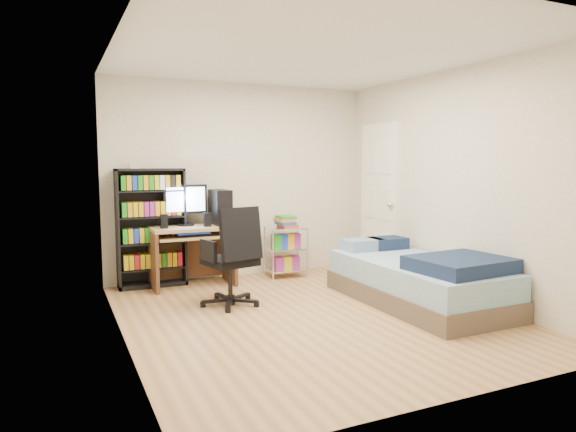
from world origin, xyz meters
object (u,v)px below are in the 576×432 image
bed (419,280)px  office_chair (232,274)px  media_shelf (151,226)px  computer_desk (199,231)px

bed → office_chair: bearing=157.5°
media_shelf → computer_desk: 0.57m
media_shelf → computer_desk: bearing=-14.7°
bed → computer_desk: bearing=135.9°
computer_desk → media_shelf: bearing=165.3°
media_shelf → bed: 3.14m
media_shelf → bed: size_ratio=0.72×
office_chair → computer_desk: bearing=80.8°
computer_desk → office_chair: computer_desk is taller
computer_desk → bed: (1.87, -1.81, -0.40)m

